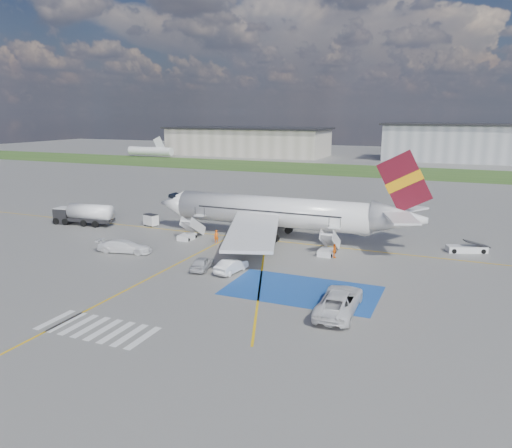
% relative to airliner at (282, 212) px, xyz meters
% --- Properties ---
extents(ground, '(400.00, 400.00, 0.00)m').
position_rel_airliner_xyz_m(ground, '(-1.51, -14.00, -3.39)').
color(ground, '#60605E').
rests_on(ground, ground).
extents(grass_strip, '(400.00, 30.00, 0.01)m').
position_rel_airliner_xyz_m(grass_strip, '(-1.51, 81.00, -3.39)').
color(grass_strip, '#2D4C1E').
rests_on(grass_strip, ground).
extents(taxiway_line_main, '(120.00, 0.20, 0.01)m').
position_rel_airliner_xyz_m(taxiway_line_main, '(-1.51, -2.00, -3.39)').
color(taxiway_line_main, gold).
rests_on(taxiway_line_main, ground).
extents(taxiway_line_cross, '(0.20, 60.00, 0.01)m').
position_rel_airliner_xyz_m(taxiway_line_cross, '(-6.51, -24.00, -3.39)').
color(taxiway_line_cross, gold).
rests_on(taxiway_line_cross, ground).
extents(taxiway_line_diag, '(20.71, 56.45, 0.01)m').
position_rel_airliner_xyz_m(taxiway_line_diag, '(-1.51, -2.00, -3.39)').
color(taxiway_line_diag, gold).
rests_on(taxiway_line_diag, ground).
extents(staging_box, '(14.00, 8.00, 0.01)m').
position_rel_airliner_xyz_m(staging_box, '(8.49, -18.00, -3.39)').
color(staging_box, '#184494').
rests_on(staging_box, ground).
extents(crosswalk, '(9.00, 4.00, 0.01)m').
position_rel_airliner_xyz_m(crosswalk, '(-3.31, -32.00, -3.39)').
color(crosswalk, silver).
rests_on(crosswalk, ground).
extents(terminal_west, '(60.00, 22.00, 10.00)m').
position_rel_airliner_xyz_m(terminal_west, '(-56.51, 116.00, 1.61)').
color(terminal_west, gray).
rests_on(terminal_west, ground).
extents(terminal_centre, '(48.00, 18.00, 12.00)m').
position_rel_airliner_xyz_m(terminal_centre, '(18.49, 121.00, 2.61)').
color(terminal_centre, gray).
rests_on(terminal_centre, ground).
extents(airliner, '(36.81, 32.95, 11.92)m').
position_rel_airliner_xyz_m(airliner, '(0.00, 0.00, 0.00)').
color(airliner, silver).
rests_on(airliner, ground).
extents(airstairs_fwd, '(1.90, 5.20, 3.60)m').
position_rel_airliner_xyz_m(airstairs_fwd, '(-11.01, -5.30, -2.77)').
color(airstairs_fwd, silver).
rests_on(airstairs_fwd, ground).
extents(airstairs_aft, '(1.90, 5.20, 3.60)m').
position_rel_airliner_xyz_m(airstairs_aft, '(7.49, -5.30, -2.77)').
color(airstairs_aft, silver).
rests_on(airstairs_aft, ground).
extents(fuel_tanker, '(9.27, 3.41, 3.09)m').
position_rel_airliner_xyz_m(fuel_tanker, '(-29.26, -4.02, -2.09)').
color(fuel_tanker, black).
rests_on(fuel_tanker, ground).
extents(gpu_cart, '(2.36, 1.88, 1.73)m').
position_rel_airliner_xyz_m(gpu_cart, '(-19.88, -0.88, -2.61)').
color(gpu_cart, silver).
rests_on(gpu_cart, ground).
extents(belt_loader, '(4.98, 3.09, 1.44)m').
position_rel_airliner_xyz_m(belt_loader, '(22.39, 2.00, -3.03)').
color(belt_loader, silver).
rests_on(belt_loader, ground).
extents(car_silver_a, '(2.43, 4.34, 1.40)m').
position_rel_airliner_xyz_m(car_silver_a, '(-3.07, -16.00, -2.69)').
color(car_silver_a, '#AFB0B6').
rests_on(car_silver_a, ground).
extents(car_silver_b, '(2.14, 4.50, 1.42)m').
position_rel_airliner_xyz_m(car_silver_b, '(0.19, -15.71, -2.68)').
color(car_silver_b, silver).
rests_on(car_silver_b, ground).
extents(van_white_a, '(3.23, 6.52, 2.40)m').
position_rel_airliner_xyz_m(van_white_a, '(12.82, -21.42, -2.19)').
color(van_white_a, silver).
rests_on(van_white_a, ground).
extents(van_white_b, '(5.26, 2.84, 1.95)m').
position_rel_airliner_xyz_m(van_white_b, '(-14.61, -13.86, -2.42)').
color(van_white_b, white).
rests_on(van_white_b, ground).
extents(crew_fwd, '(0.68, 0.53, 1.66)m').
position_rel_airliner_xyz_m(crew_fwd, '(-6.71, -5.76, -2.56)').
color(crew_fwd, '#EE580C').
rests_on(crew_fwd, ground).
extents(crew_nose, '(1.01, 1.01, 1.65)m').
position_rel_airliner_xyz_m(crew_nose, '(-15.06, 0.02, -2.57)').
color(crew_nose, orange).
rests_on(crew_nose, ground).
extents(crew_aft, '(0.40, 0.94, 1.60)m').
position_rel_airliner_xyz_m(crew_aft, '(8.60, -6.42, -2.59)').
color(crew_aft, orange).
rests_on(crew_aft, ground).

